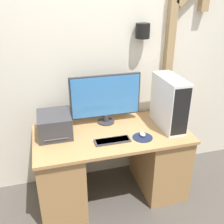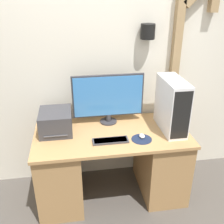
# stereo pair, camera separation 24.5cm
# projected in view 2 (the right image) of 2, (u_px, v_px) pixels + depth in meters

# --- Properties ---
(ground_plane) EXTENTS (12.00, 12.00, 0.00)m
(ground_plane) POSITION_uv_depth(u_px,v_px,m) (118.00, 219.00, 2.54)
(ground_plane) COLOR #4C4742
(wall_back) EXTENTS (6.40, 0.19, 2.79)m
(wall_back) POSITION_uv_depth(u_px,v_px,m) (107.00, 60.00, 2.67)
(wall_back) COLOR silver
(wall_back) RESTS_ON ground_plane
(desk) EXTENTS (1.49, 0.74, 0.75)m
(desk) POSITION_uv_depth(u_px,v_px,m) (112.00, 163.00, 2.70)
(desk) COLOR tan
(desk) RESTS_ON ground_plane
(monitor) EXTENTS (0.72, 0.18, 0.51)m
(monitor) POSITION_uv_depth(u_px,v_px,m) (108.00, 97.00, 2.63)
(monitor) COLOR #333338
(monitor) RESTS_ON desk
(keyboard) EXTENTS (0.33, 0.11, 0.02)m
(keyboard) POSITION_uv_depth(u_px,v_px,m) (111.00, 141.00, 2.40)
(keyboard) COLOR #3D3D42
(keyboard) RESTS_ON desk
(mousepad) EXTENTS (0.19, 0.19, 0.00)m
(mousepad) POSITION_uv_depth(u_px,v_px,m) (142.00, 139.00, 2.44)
(mousepad) COLOR #19233D
(mousepad) RESTS_ON desk
(mouse) EXTENTS (0.05, 0.08, 0.03)m
(mouse) POSITION_uv_depth(u_px,v_px,m) (142.00, 136.00, 2.45)
(mouse) COLOR silver
(mouse) RESTS_ON mousepad
(computer_tower) EXTENTS (0.19, 0.48, 0.51)m
(computer_tower) POSITION_uv_depth(u_px,v_px,m) (172.00, 105.00, 2.51)
(computer_tower) COLOR white
(computer_tower) RESTS_ON desk
(printer) EXTENTS (0.31, 0.36, 0.21)m
(printer) POSITION_uv_depth(u_px,v_px,m) (56.00, 122.00, 2.53)
(printer) COLOR #38383D
(printer) RESTS_ON desk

